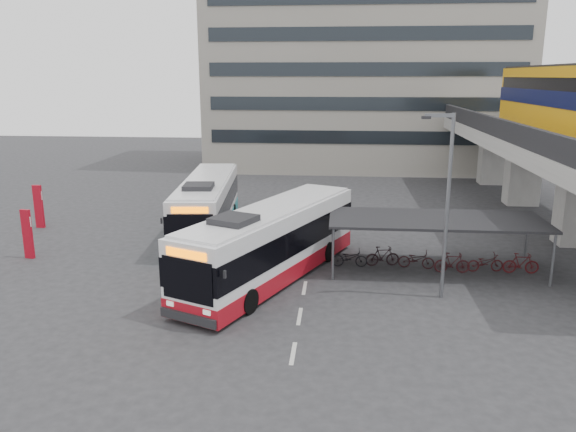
# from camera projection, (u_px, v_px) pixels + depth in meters

# --- Properties ---
(ground) EXTENTS (120.00, 120.00, 0.00)m
(ground) POSITION_uv_depth(u_px,v_px,m) (248.00, 286.00, 24.83)
(ground) COLOR #28282B
(ground) RESTS_ON ground
(viaduct) EXTENTS (8.00, 32.00, 9.68)m
(viaduct) POSITION_uv_depth(u_px,v_px,m) (567.00, 126.00, 32.46)
(viaduct) COLOR gray
(viaduct) RESTS_ON ground
(bike_shelter) EXTENTS (10.00, 4.00, 2.54)m
(bike_shelter) POSITION_uv_depth(u_px,v_px,m) (434.00, 241.00, 26.62)
(bike_shelter) COLOR #595B60
(bike_shelter) RESTS_ON ground
(office_block) EXTENTS (30.00, 15.00, 25.00)m
(office_block) POSITION_uv_depth(u_px,v_px,m) (363.00, 40.00, 56.02)
(office_block) COLOR gray
(office_block) RESTS_ON ground
(road_markings) EXTENTS (0.15, 7.60, 0.01)m
(road_markings) POSITION_uv_depth(u_px,v_px,m) (300.00, 316.00, 21.71)
(road_markings) COLOR beige
(road_markings) RESTS_ON ground
(bus_main) EXTENTS (7.26, 12.16, 3.59)m
(bus_main) POSITION_uv_depth(u_px,v_px,m) (272.00, 243.00, 25.43)
(bus_main) COLOR white
(bus_main) RESTS_ON ground
(bus_teal) EXTENTS (3.74, 12.11, 3.52)m
(bus_teal) POSITION_uv_depth(u_px,v_px,m) (207.00, 206.00, 32.79)
(bus_teal) COLOR white
(bus_teal) RESTS_ON ground
(pedestrian) EXTENTS (0.64, 0.70, 1.60)m
(pedestrian) POSITION_uv_depth(u_px,v_px,m) (234.00, 273.00, 24.09)
(pedestrian) COLOR black
(pedestrian) RESTS_ON ground
(lamp_post) EXTENTS (1.34, 0.40, 7.65)m
(lamp_post) POSITION_uv_depth(u_px,v_px,m) (446.00, 196.00, 22.52)
(lamp_post) COLOR #595B60
(lamp_post) RESTS_ON ground
(sign_totem_mid) EXTENTS (0.55, 0.25, 2.55)m
(sign_totem_mid) POSITION_uv_depth(u_px,v_px,m) (27.00, 233.00, 28.34)
(sign_totem_mid) COLOR #A60A1A
(sign_totem_mid) RESTS_ON ground
(sign_totem_north) EXTENTS (0.57, 0.20, 2.65)m
(sign_totem_north) POSITION_uv_depth(u_px,v_px,m) (39.00, 206.00, 34.08)
(sign_totem_north) COLOR #A60A1A
(sign_totem_north) RESTS_ON ground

